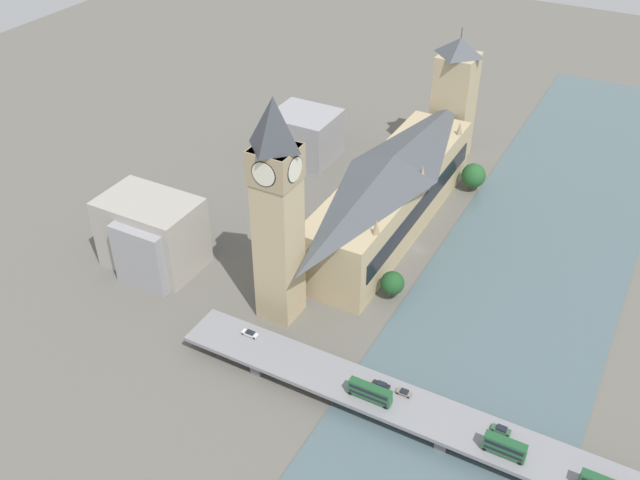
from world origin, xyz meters
TOP-DOWN VIEW (x-y plane):
  - ground_plane at (0.00, 0.00)m, footprint 600.00×600.00m
  - river_water at (-36.29, 0.00)m, footprint 60.57×360.00m
  - parliament_hall at (14.39, -8.00)m, footprint 23.25×96.80m
  - clock_tower at (24.79, 49.93)m, footprint 12.27×12.27m
  - victoria_tower at (14.45, -67.73)m, footprint 14.67×14.67m
  - road_bridge at (-36.29, 70.50)m, footprint 153.15×14.07m
  - double_decker_bus_lead at (-15.59, 73.13)m, footprint 11.79×2.51m
  - double_decker_bus_rear at (-50.75, 73.65)m, footprint 10.23×2.63m
  - car_northbound_lead at (-48.32, 67.43)m, footprint 4.67×1.90m
  - car_southbound_lead at (24.29, 67.78)m, footprint 4.78×1.79m
  - car_southbound_mid at (-22.74, 67.48)m, footprint 3.93×1.75m
  - car_southbound_tail at (-16.49, 67.90)m, footprint 4.72×1.77m
  - city_block_west at (69.87, 49.20)m, footprint 18.64×25.88m
  - city_block_center at (66.98, -39.59)m, footprint 25.55×22.94m
  - city_block_east at (74.24, 48.41)m, footprint 31.45×20.60m
  - tree_embankment_near at (-2.09, 27.93)m, footprint 7.52×7.52m
  - tree_embankment_mid at (-3.26, -46.22)m, footprint 9.31×9.31m

SIDE VIEW (x-z plane):
  - ground_plane at x=0.00m, z-range 0.00..0.00m
  - river_water at x=-36.29m, z-range 0.00..0.30m
  - road_bridge at x=-36.29m, z-range 1.52..6.42m
  - car_southbound_mid at x=-22.74m, z-range 4.89..6.21m
  - car_southbound_tail at x=-16.49m, z-range 4.90..6.20m
  - car_southbound_lead at x=24.29m, z-range 4.91..6.25m
  - car_northbound_lead at x=-48.32m, z-range 4.89..6.45m
  - tree_embankment_near at x=-2.09m, z-range 0.99..10.52m
  - tree_embankment_mid at x=-3.26m, z-range 0.91..12.06m
  - double_decker_bus_lead at x=-15.59m, z-range 5.15..9.81m
  - double_decker_bus_rear at x=-50.75m, z-range 5.14..10.00m
  - city_block_center at x=66.98m, z-range 0.00..19.35m
  - city_block_west at x=69.87m, z-range 0.00..21.22m
  - city_block_east at x=74.24m, z-range 0.00..24.10m
  - parliament_hall at x=14.39m, z-range -0.09..28.83m
  - victoria_tower at x=14.45m, z-range -2.00..52.51m
  - clock_tower at x=24.79m, z-range 2.66..73.20m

